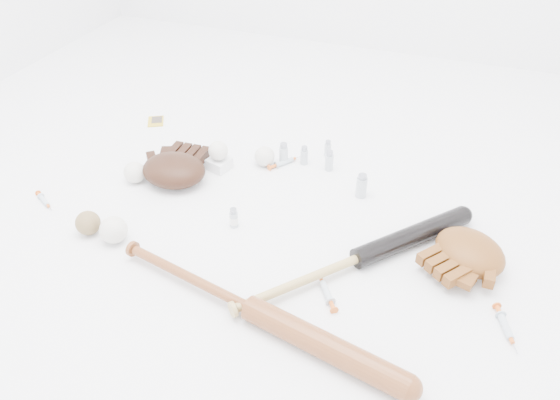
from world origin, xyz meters
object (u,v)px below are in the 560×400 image
(bat_dark, at_px, (358,258))
(bat_wood, at_px, (252,309))
(pedestal, at_px, (219,164))
(glove_dark, at_px, (174,170))

(bat_dark, height_order, bat_wood, bat_wood)
(bat_dark, relative_size, bat_wood, 0.93)
(bat_wood, bearing_deg, pedestal, 134.64)
(bat_dark, bearing_deg, bat_wood, -176.27)
(bat_dark, distance_m, glove_dark, 0.70)
(glove_dark, bearing_deg, pedestal, 46.57)
(bat_dark, relative_size, glove_dark, 3.18)
(bat_wood, height_order, pedestal, bat_wood)
(bat_dark, height_order, glove_dark, glove_dark)
(bat_wood, relative_size, glove_dark, 3.40)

